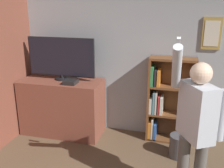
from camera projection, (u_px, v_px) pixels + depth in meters
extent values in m
cube|color=#9EA3A8|center=(159.00, 56.00, 4.17)|extent=(6.50, 0.06, 2.70)
cube|color=#AD8942|center=(212.00, 34.00, 3.82)|extent=(0.27, 0.02, 0.47)
cube|color=beige|center=(212.00, 34.00, 3.81)|extent=(0.21, 0.01, 0.37)
cube|color=brown|center=(62.00, 107.00, 4.46)|extent=(1.35, 0.60, 0.94)
cylinder|color=black|center=(62.00, 79.00, 4.38)|extent=(0.22, 0.22, 0.03)
cylinder|color=black|center=(62.00, 76.00, 4.36)|extent=(0.06, 0.06, 0.05)
cube|color=black|center=(61.00, 57.00, 4.27)|extent=(1.14, 0.04, 0.64)
cube|color=black|center=(61.00, 57.00, 4.24)|extent=(1.10, 0.01, 0.60)
cube|color=black|center=(71.00, 82.00, 4.14)|extent=(0.19, 0.21, 0.06)
cube|color=brown|center=(149.00, 99.00, 4.21)|extent=(0.04, 0.28, 1.38)
cube|color=brown|center=(193.00, 103.00, 4.05)|extent=(0.04, 0.28, 1.38)
cube|color=brown|center=(171.00, 98.00, 4.26)|extent=(0.71, 0.01, 1.38)
cube|color=brown|center=(168.00, 139.00, 4.33)|extent=(0.64, 0.28, 0.04)
cube|color=brown|center=(169.00, 114.00, 4.20)|extent=(0.64, 0.28, 0.04)
cube|color=brown|center=(171.00, 87.00, 4.06)|extent=(0.64, 0.28, 0.04)
cube|color=brown|center=(173.00, 59.00, 3.93)|extent=(0.64, 0.28, 0.04)
cube|color=orange|center=(150.00, 129.00, 4.33)|extent=(0.04, 0.21, 0.31)
cube|color=beige|center=(152.00, 128.00, 4.32)|extent=(0.03, 0.23, 0.36)
cube|color=#2D569E|center=(155.00, 130.00, 4.33)|extent=(0.04, 0.24, 0.27)
cube|color=beige|center=(151.00, 105.00, 4.20)|extent=(0.04, 0.22, 0.26)
cube|color=#5B8E99|center=(154.00, 102.00, 4.17)|extent=(0.03, 0.21, 0.35)
cube|color=beige|center=(156.00, 102.00, 4.18)|extent=(0.03, 0.25, 0.35)
cube|color=red|center=(159.00, 104.00, 4.16)|extent=(0.02, 0.20, 0.29)
cube|color=beige|center=(162.00, 105.00, 4.16)|extent=(0.04, 0.23, 0.29)
cube|color=#338447|center=(153.00, 75.00, 4.07)|extent=(0.04, 0.24, 0.31)
cube|color=#232328|center=(156.00, 77.00, 4.04)|extent=(0.03, 0.20, 0.26)
cube|color=orange|center=(159.00, 77.00, 4.06)|extent=(0.04, 0.26, 0.25)
cylinder|color=#56514C|center=(183.00, 168.00, 2.94)|extent=(0.13, 0.13, 0.80)
cube|color=#B7BCC6|center=(197.00, 112.00, 2.70)|extent=(0.40, 0.48, 0.60)
sphere|color=beige|center=(201.00, 73.00, 2.58)|extent=(0.22, 0.22, 0.22)
cylinder|color=#B7BCC6|center=(222.00, 116.00, 2.65)|extent=(0.09, 0.09, 0.55)
cylinder|color=#B7BCC6|center=(177.00, 68.00, 2.52)|extent=(0.09, 0.39, 0.50)
cube|color=white|center=(178.00, 44.00, 2.39)|extent=(0.04, 0.09, 0.14)
cylinder|color=#4C4C51|center=(179.00, 146.00, 3.82)|extent=(0.29, 0.29, 0.34)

